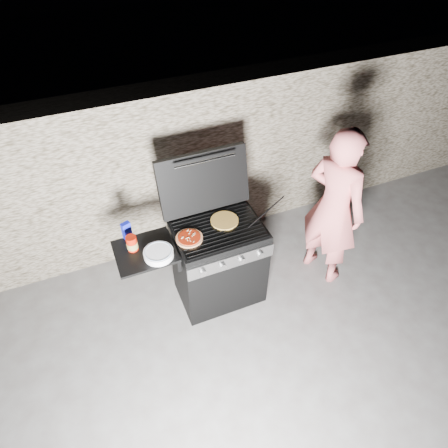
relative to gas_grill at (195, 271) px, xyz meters
name	(u,v)px	position (x,y,z in m)	size (l,w,h in m)	color
ground	(220,292)	(0.25, 0.00, -0.46)	(50.00, 50.00, 0.00)	#4B4642
stone_wall	(182,167)	(0.25, 1.05, 0.44)	(8.00, 0.35, 1.80)	gray
gas_grill	(195,271)	(0.00, 0.00, 0.00)	(1.34, 0.79, 0.91)	black
pizza_topped	(189,238)	(-0.03, -0.02, 0.47)	(0.23, 0.23, 0.03)	#E48F49
pizza_plain	(224,220)	(0.34, 0.07, 0.46)	(0.25, 0.25, 0.01)	gold
sauce_jar	(132,243)	(-0.51, 0.05, 0.52)	(0.09, 0.09, 0.14)	#A11607
blue_carton	(127,230)	(-0.51, 0.21, 0.53)	(0.08, 0.04, 0.16)	#1119C1
plate_stack	(159,254)	(-0.33, -0.11, 0.48)	(0.25, 0.25, 0.06)	white
person	(334,208)	(1.39, -0.11, 0.41)	(0.63, 0.41, 1.72)	#DD6A6B
tongs	(266,211)	(0.72, 0.00, 0.50)	(0.01, 0.01, 0.48)	black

